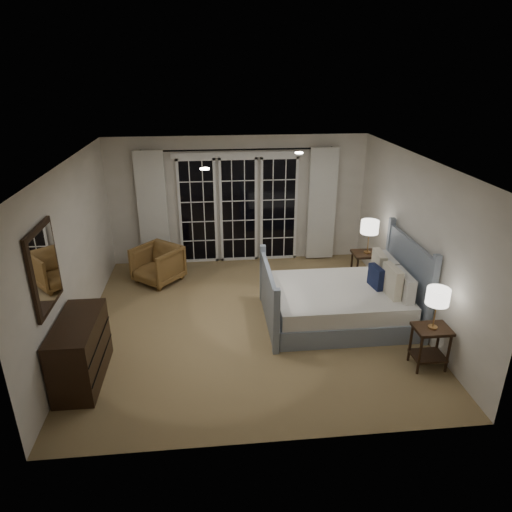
{
  "coord_description": "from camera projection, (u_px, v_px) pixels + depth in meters",
  "views": [
    {
      "loc": [
        -0.54,
        -6.17,
        3.69
      ],
      "look_at": [
        0.1,
        0.12,
        1.05
      ],
      "focal_mm": 32.0,
      "sensor_mm": 36.0,
      "label": 1
    }
  ],
  "objects": [
    {
      "name": "wall_front",
      "position": [
        273.0,
        342.0,
        4.36
      ],
      "size": [
        5.0,
        0.02,
        2.5
      ],
      "primitive_type": "cube",
      "color": "silver",
      "rests_on": "floor"
    },
    {
      "name": "downlight_b",
      "position": [
        205.0,
        169.0,
        5.75
      ],
      "size": [
        0.12,
        0.12,
        0.01
      ],
      "primitive_type": "cylinder",
      "color": "white",
      "rests_on": "ceiling"
    },
    {
      "name": "mirror",
      "position": [
        44.0,
        268.0,
        5.21
      ],
      "size": [
        0.05,
        0.85,
        1.0
      ],
      "color": "black",
      "rests_on": "wall_left"
    },
    {
      "name": "dresser",
      "position": [
        80.0,
        351.0,
        5.67
      ],
      "size": [
        0.5,
        1.18,
        0.83
      ],
      "color": "black",
      "rests_on": "floor"
    },
    {
      "name": "curtain_right",
      "position": [
        322.0,
        205.0,
        9.03
      ],
      "size": [
        0.55,
        0.1,
        2.25
      ],
      "primitive_type": "cube",
      "color": "silver",
      "rests_on": "curtain_rod"
    },
    {
      "name": "nightstand_right",
      "position": [
        366.0,
        264.0,
        8.12
      ],
      "size": [
        0.5,
        0.4,
        0.65
      ],
      "color": "black",
      "rests_on": "floor"
    },
    {
      "name": "wall_back",
      "position": [
        238.0,
        200.0,
        8.95
      ],
      "size": [
        5.0,
        0.02,
        2.5
      ],
      "primitive_type": "cube",
      "color": "silver",
      "rests_on": "floor"
    },
    {
      "name": "ceiling",
      "position": [
        249.0,
        161.0,
        6.17
      ],
      "size": [
        5.0,
        5.0,
        0.0
      ],
      "primitive_type": "plane",
      "rotation": [
        3.14,
        0.0,
        0.0
      ],
      "color": "white",
      "rests_on": "wall_back"
    },
    {
      "name": "bed",
      "position": [
        342.0,
        301.0,
        7.06
      ],
      "size": [
        2.21,
        1.58,
        1.28
      ],
      "color": "slate",
      "rests_on": "floor"
    },
    {
      "name": "curtain_rod",
      "position": [
        238.0,
        150.0,
        8.47
      ],
      "size": [
        3.5,
        0.03,
        0.03
      ],
      "primitive_type": "cylinder",
      "rotation": [
        0.0,
        1.57,
        0.0
      ],
      "color": "black",
      "rests_on": "wall_back"
    },
    {
      "name": "floor",
      "position": [
        250.0,
        321.0,
        7.14
      ],
      "size": [
        5.0,
        5.0,
        0.0
      ],
      "primitive_type": "plane",
      "color": "#917B4E",
      "rests_on": "ground"
    },
    {
      "name": "wall_right",
      "position": [
        414.0,
        241.0,
        6.89
      ],
      "size": [
        0.02,
        5.0,
        2.5
      ],
      "primitive_type": "cube",
      "color": "silver",
      "rests_on": "floor"
    },
    {
      "name": "french_doors",
      "position": [
        239.0,
        209.0,
        8.97
      ],
      "size": [
        2.5,
        0.04,
        2.2
      ],
      "color": "black",
      "rests_on": "wall_back"
    },
    {
      "name": "armchair",
      "position": [
        158.0,
        264.0,
        8.32
      ],
      "size": [
        1.04,
        1.04,
        0.68
      ],
      "primitive_type": "imported",
      "rotation": [
        0.0,
        0.0,
        -0.69
      ],
      "color": "brown",
      "rests_on": "floor"
    },
    {
      "name": "lamp_right",
      "position": [
        370.0,
        227.0,
        7.85
      ],
      "size": [
        0.31,
        0.31,
        0.6
      ],
      "color": "#B38247",
      "rests_on": "nightstand_right"
    },
    {
      "name": "curtain_left",
      "position": [
        153.0,
        209.0,
        8.72
      ],
      "size": [
        0.55,
        0.1,
        2.25
      ],
      "primitive_type": "cube",
      "color": "silver",
      "rests_on": "curtain_rod"
    },
    {
      "name": "downlight_a",
      "position": [
        299.0,
        153.0,
        6.8
      ],
      "size": [
        0.12,
        0.12,
        0.01
      ],
      "primitive_type": "cylinder",
      "color": "white",
      "rests_on": "ceiling"
    },
    {
      "name": "nightstand_left",
      "position": [
        430.0,
        341.0,
        5.92
      ],
      "size": [
        0.45,
        0.36,
        0.59
      ],
      "color": "black",
      "rests_on": "floor"
    },
    {
      "name": "wall_left",
      "position": [
        73.0,
        253.0,
        6.42
      ],
      "size": [
        0.02,
        5.0,
        2.5
      ],
      "primitive_type": "cube",
      "color": "silver",
      "rests_on": "floor"
    },
    {
      "name": "lamp_left",
      "position": [
        438.0,
        297.0,
        5.67
      ],
      "size": [
        0.29,
        0.29,
        0.56
      ],
      "color": "#B38247",
      "rests_on": "nightstand_left"
    }
  ]
}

